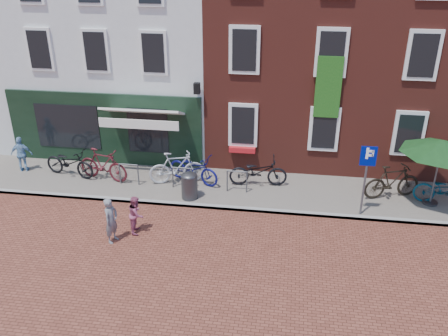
# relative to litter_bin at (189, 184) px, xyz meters

# --- Properties ---
(ground) EXTENTS (80.00, 80.00, 0.00)m
(ground) POSITION_rel_litter_bin_xyz_m (1.08, -0.50, -0.64)
(ground) COLOR brown
(sidewalk) EXTENTS (24.00, 3.00, 0.10)m
(sidewalk) POSITION_rel_litter_bin_xyz_m (2.08, 1.00, -0.59)
(sidewalk) COLOR slate
(sidewalk) RESTS_ON ground
(building_stucco) EXTENTS (8.00, 8.00, 9.00)m
(building_stucco) POSITION_rel_litter_bin_xyz_m (-3.92, 6.50, 3.86)
(building_stucco) COLOR silver
(building_stucco) RESTS_ON ground
(building_brick_mid) EXTENTS (6.00, 8.00, 10.00)m
(building_brick_mid) POSITION_rel_litter_bin_xyz_m (3.08, 6.50, 4.36)
(building_brick_mid) COLOR maroon
(building_brick_mid) RESTS_ON ground
(building_brick_right) EXTENTS (6.00, 8.00, 10.00)m
(building_brick_right) POSITION_rel_litter_bin_xyz_m (9.08, 6.50, 4.36)
(building_brick_right) COLOR maroon
(building_brick_right) RESTS_ON ground
(litter_bin) EXTENTS (0.57, 0.57, 1.04)m
(litter_bin) POSITION_rel_litter_bin_xyz_m (0.00, 0.00, 0.00)
(litter_bin) COLOR #39393C
(litter_bin) RESTS_ON sidewalk
(parking_sign) EXTENTS (0.50, 0.08, 2.43)m
(parking_sign) POSITION_rel_litter_bin_xyz_m (5.81, -0.27, 1.12)
(parking_sign) COLOR #4C4C4F
(parking_sign) RESTS_ON sidewalk
(parasol) EXTENTS (2.66, 2.66, 2.46)m
(parasol) POSITION_rel_litter_bin_xyz_m (8.25, 0.80, 1.68)
(parasol) COLOR #4C4C4F
(parasol) RESTS_ON sidewalk
(woman) EXTENTS (0.47, 0.60, 1.45)m
(woman) POSITION_rel_litter_bin_xyz_m (-1.77, -2.81, 0.09)
(woman) COLOR slate
(woman) RESTS_ON ground
(boy) EXTENTS (0.54, 0.65, 1.23)m
(boy) POSITION_rel_litter_bin_xyz_m (-1.21, -2.18, -0.02)
(boy) COLOR #A04966
(boy) RESTS_ON ground
(cafe_person) EXTENTS (0.87, 0.49, 1.41)m
(cafe_person) POSITION_rel_litter_bin_xyz_m (-6.88, 1.21, 0.17)
(cafe_person) COLOR #739DC0
(cafe_person) RESTS_ON sidewalk
(bicycle_0) EXTENTS (2.22, 1.20, 1.11)m
(bicycle_0) POSITION_rel_litter_bin_xyz_m (-4.88, 1.04, 0.02)
(bicycle_0) COLOR black
(bicycle_0) RESTS_ON sidewalk
(bicycle_1) EXTENTS (2.13, 1.04, 1.23)m
(bicycle_1) POSITION_rel_litter_bin_xyz_m (-3.49, 0.93, 0.08)
(bicycle_1) COLOR #4C151C
(bicycle_1) RESTS_ON sidewalk
(bicycle_2) EXTENTS (2.23, 1.50, 1.11)m
(bicycle_2) POSITION_rel_litter_bin_xyz_m (-0.11, 1.23, 0.02)
(bicycle_2) COLOR #0D0E57
(bicycle_2) RESTS_ON sidewalk
(bicycle_3) EXTENTS (2.13, 1.18, 1.23)m
(bicycle_3) POSITION_rel_litter_bin_xyz_m (-0.70, 1.08, 0.08)
(bicycle_3) COLOR #B1B1B3
(bicycle_3) RESTS_ON sidewalk
(bicycle_4) EXTENTS (2.18, 0.96, 1.11)m
(bicycle_4) POSITION_rel_litter_bin_xyz_m (2.28, 1.32, 0.02)
(bicycle_4) COLOR black
(bicycle_4) RESTS_ON sidewalk
(bicycle_5) EXTENTS (2.13, 1.22, 1.23)m
(bicycle_5) POSITION_rel_litter_bin_xyz_m (6.96, 1.07, 0.08)
(bicycle_5) COLOR black
(bicycle_5) RESTS_ON sidewalk
(bicycle_6) EXTENTS (2.22, 1.13, 1.11)m
(bicycle_6) POSITION_rel_litter_bin_xyz_m (8.70, 0.78, 0.02)
(bicycle_6) COLOR #0B384B
(bicycle_6) RESTS_ON sidewalk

